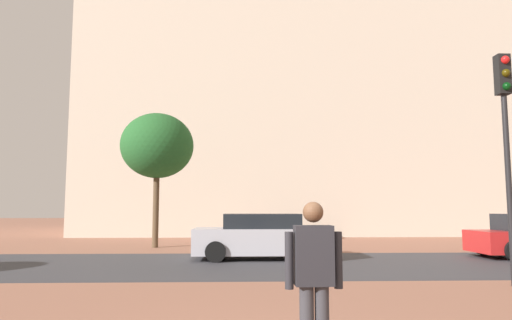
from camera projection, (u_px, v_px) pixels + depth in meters
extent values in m
plane|color=#93604C|center=(252.00, 263.00, 13.81)|extent=(120.00, 120.00, 0.00)
cube|color=#38383D|center=(253.00, 264.00, 13.47)|extent=(120.00, 6.41, 0.00)
cube|color=beige|center=(290.00, 132.00, 33.59)|extent=(26.70, 14.66, 14.39)
cube|color=#2D3842|center=(289.00, 22.00, 34.46)|extent=(24.57, 13.49, 2.40)
cube|color=beige|center=(293.00, 21.00, 34.48)|extent=(5.82, 5.82, 31.38)
cylinder|color=beige|center=(105.00, 82.00, 27.58)|extent=(2.80, 2.80, 18.45)
cylinder|color=beige|center=(489.00, 86.00, 28.43)|extent=(2.80, 2.80, 18.39)
cube|color=#232328|center=(314.00, 255.00, 4.79)|extent=(0.41, 0.23, 0.62)
cylinder|color=#232328|center=(338.00, 260.00, 4.80)|extent=(0.09, 0.09, 0.59)
cylinder|color=#232328|center=(289.00, 260.00, 4.76)|extent=(0.09, 0.09, 0.59)
cube|color=black|center=(312.00, 252.00, 4.89)|extent=(0.28, 0.15, 0.40)
sphere|color=brown|center=(313.00, 212.00, 4.83)|extent=(0.22, 0.22, 0.22)
cylinder|color=black|center=(483.00, 246.00, 16.11)|extent=(0.64, 0.22, 0.64)
cube|color=#B2B2BC|center=(262.00, 241.00, 14.95)|extent=(4.42, 1.86, 0.82)
cube|color=black|center=(262.00, 221.00, 15.01)|extent=(2.48, 1.64, 0.47)
cylinder|color=black|center=(302.00, 246.00, 15.90)|extent=(0.64, 0.22, 0.64)
cylinder|color=black|center=(310.00, 251.00, 14.05)|extent=(0.64, 0.22, 0.64)
cylinder|color=black|center=(218.00, 247.00, 15.79)|extent=(0.64, 0.22, 0.64)
cylinder|color=black|center=(216.00, 252.00, 13.94)|extent=(0.64, 0.22, 0.64)
cylinder|color=black|center=(509.00, 188.00, 9.91)|extent=(0.12, 0.12, 4.17)
cube|color=black|center=(503.00, 75.00, 10.17)|extent=(0.28, 0.24, 0.90)
sphere|color=red|center=(505.00, 60.00, 10.07)|extent=(0.18, 0.18, 0.18)
sphere|color=#3C3306|center=(506.00, 73.00, 10.04)|extent=(0.18, 0.18, 0.18)
sphere|color=#06330C|center=(507.00, 86.00, 10.01)|extent=(0.18, 0.18, 0.18)
cylinder|color=brown|center=(156.00, 211.00, 19.25)|extent=(0.25, 0.25, 3.07)
ellipsoid|color=#235B28|center=(157.00, 146.00, 19.54)|extent=(3.09, 3.09, 2.78)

